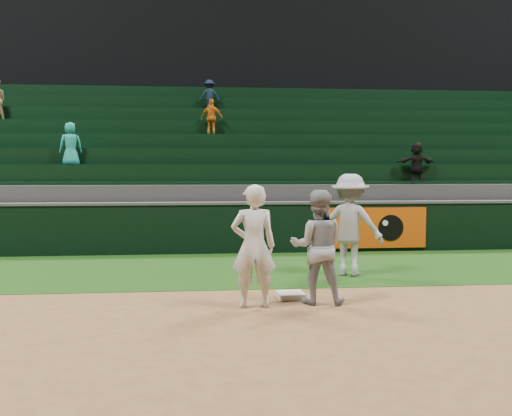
% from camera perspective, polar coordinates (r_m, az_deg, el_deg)
% --- Properties ---
extents(ground, '(70.00, 70.00, 0.00)m').
position_cam_1_polar(ground, '(8.96, 2.82, -9.34)').
color(ground, brown).
rests_on(ground, ground).
extents(foul_grass, '(36.00, 4.20, 0.01)m').
position_cam_1_polar(foul_grass, '(11.88, 0.69, -6.01)').
color(foul_grass, '#14360D').
rests_on(foul_grass, ground).
extents(upper_deck, '(40.00, 12.00, 12.00)m').
position_cam_1_polar(upper_deck, '(26.40, -2.81, 12.56)').
color(upper_deck, black).
rests_on(upper_deck, ground).
extents(first_base, '(0.44, 0.44, 0.09)m').
position_cam_1_polar(first_base, '(9.20, 3.49, -8.70)').
color(first_base, silver).
rests_on(first_base, ground).
extents(first_baseman, '(0.68, 0.45, 1.83)m').
position_cam_1_polar(first_baseman, '(8.45, -0.24, -3.84)').
color(first_baseman, silver).
rests_on(first_baseman, ground).
extents(baserunner, '(0.95, 0.80, 1.74)m').
position_cam_1_polar(baserunner, '(8.77, 6.17, -3.87)').
color(baserunner, gray).
rests_on(baserunner, ground).
extents(base_coach, '(1.44, 1.16, 1.95)m').
position_cam_1_polar(base_coach, '(11.07, 9.37, -1.67)').
color(base_coach, '#9A9CA7').
rests_on(base_coach, foul_grass).
extents(field_wall, '(36.00, 0.45, 1.25)m').
position_cam_1_polar(field_wall, '(13.96, -0.19, -1.90)').
color(field_wall, black).
rests_on(field_wall, ground).
extents(stadium_seating, '(36.00, 5.95, 4.93)m').
position_cam_1_polar(stadium_seating, '(17.65, -1.43, 2.81)').
color(stadium_seating, '#313134').
rests_on(stadium_seating, ground).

